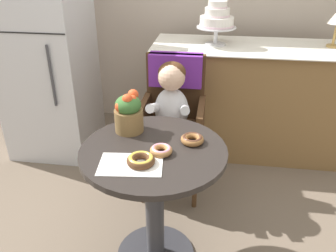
# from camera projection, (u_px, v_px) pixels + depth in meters

# --- Properties ---
(cafe_table) EXTENTS (0.72, 0.72, 0.72)m
(cafe_table) POSITION_uv_depth(u_px,v_px,m) (154.00, 184.00, 1.80)
(cafe_table) COLOR #282321
(cafe_table) RESTS_ON ground
(wicker_chair) EXTENTS (0.42, 0.45, 0.95)m
(wicker_chair) POSITION_uv_depth(u_px,v_px,m) (174.00, 103.00, 2.38)
(wicker_chair) COLOR #472D19
(wicker_chair) RESTS_ON ground
(seated_child) EXTENTS (0.27, 0.32, 0.73)m
(seated_child) POSITION_uv_depth(u_px,v_px,m) (171.00, 107.00, 2.23)
(seated_child) COLOR silver
(seated_child) RESTS_ON ground
(paper_napkin) EXTENTS (0.30, 0.22, 0.00)m
(paper_napkin) POSITION_uv_depth(u_px,v_px,m) (131.00, 165.00, 1.58)
(paper_napkin) COLOR white
(paper_napkin) RESTS_ON cafe_table
(donut_front) EXTENTS (0.12, 0.12, 0.04)m
(donut_front) POSITION_uv_depth(u_px,v_px,m) (192.00, 139.00, 1.75)
(donut_front) COLOR #936033
(donut_front) RESTS_ON cafe_table
(donut_mid) EXTENTS (0.13, 0.13, 0.04)m
(donut_mid) POSITION_uv_depth(u_px,v_px,m) (141.00, 160.00, 1.58)
(donut_mid) COLOR #4C2D19
(donut_mid) RESTS_ON cafe_table
(donut_side) EXTENTS (0.11, 0.11, 0.03)m
(donut_side) POSITION_uv_depth(u_px,v_px,m) (161.00, 150.00, 1.66)
(donut_side) COLOR #AD7542
(donut_side) RESTS_ON cafe_table
(flower_vase) EXTENTS (0.15, 0.15, 0.22)m
(flower_vase) POSITION_uv_depth(u_px,v_px,m) (128.00, 112.00, 1.82)
(flower_vase) COLOR brown
(flower_vase) RESTS_ON cafe_table
(display_counter) EXTENTS (1.56, 0.62, 0.90)m
(display_counter) POSITION_uv_depth(u_px,v_px,m) (248.00, 100.00, 2.89)
(display_counter) COLOR olive
(display_counter) RESTS_ON ground
(tiered_cake_stand) EXTENTS (0.30, 0.30, 0.33)m
(tiered_cake_stand) POSITION_uv_depth(u_px,v_px,m) (217.00, 19.00, 2.63)
(tiered_cake_stand) COLOR silver
(tiered_cake_stand) RESTS_ON display_counter
(refrigerator) EXTENTS (0.64, 0.63, 1.70)m
(refrigerator) POSITION_uv_depth(u_px,v_px,m) (46.00, 51.00, 2.74)
(refrigerator) COLOR silver
(refrigerator) RESTS_ON ground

